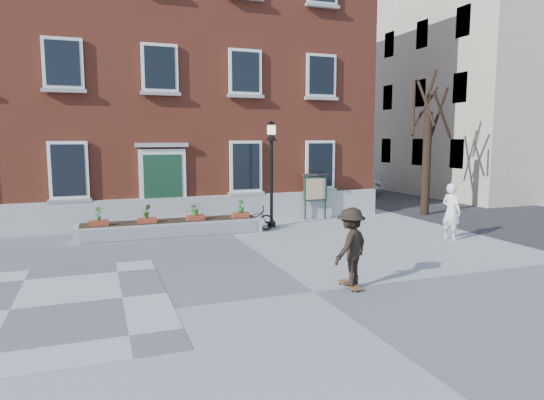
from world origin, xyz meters
name	(u,v)px	position (x,y,z in m)	size (l,w,h in m)	color
ground	(314,292)	(0.00, 0.00, 0.00)	(100.00, 100.00, 0.00)	gray
checker_patch	(10,310)	(-6.00, 1.00, 0.01)	(6.00, 6.00, 0.01)	#5D5D60
bicycle	(251,218)	(0.85, 7.18, 0.44)	(0.58, 1.67, 0.87)	black
parked_car	(356,181)	(10.52, 16.59, 0.72)	(1.52, 4.36, 1.44)	#AAACAF
bystander	(451,211)	(6.53, 3.46, 0.93)	(0.67, 0.44, 1.85)	white
brick_building	(145,71)	(-2.00, 13.98, 6.30)	(18.40, 10.85, 12.60)	#973F29
planter_assembly	(171,227)	(-1.99, 7.18, 0.31)	(6.20, 1.12, 1.15)	#B4B4AF
bare_tree	(427,150)	(9.01, 8.01, 2.79)	(1.83, 1.83, 6.16)	black
side_street	(428,85)	(17.99, 19.78, 7.02)	(15.20, 36.00, 14.50)	#333335
lamp_post	(271,159)	(1.78, 7.56, 2.54)	(0.40, 0.40, 3.93)	black
notice_board	(315,188)	(4.05, 8.58, 1.26)	(1.10, 0.16, 1.87)	#183023
skateboarder	(351,246)	(0.89, 0.00, 0.93)	(1.28, 1.13, 1.80)	brown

